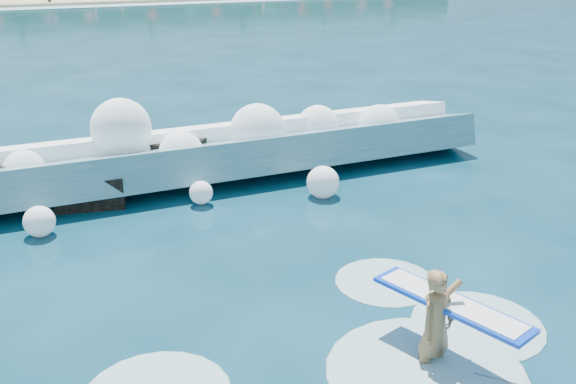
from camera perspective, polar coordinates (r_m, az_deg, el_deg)
ground at (r=12.26m, az=-2.63°, el=-9.35°), size 200.00×200.00×0.00m
wet_band at (r=77.22m, az=-21.93°, el=14.95°), size 140.00×5.00×0.08m
breaking_wave at (r=18.15m, az=-12.20°, el=2.55°), size 19.85×3.02×1.71m
rock_cluster at (r=17.88m, az=-18.69°, el=1.01°), size 8.26×3.21×1.32m
surfer_with_board at (r=10.46m, az=13.32°, el=-11.18°), size 1.40×3.06×1.94m
wave_spray at (r=17.82m, az=-11.78°, el=4.02°), size 15.67×4.25×2.48m
surf_foam at (r=10.75m, az=9.36°, el=-14.47°), size 9.04×5.89×0.16m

